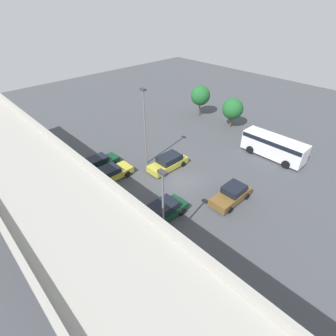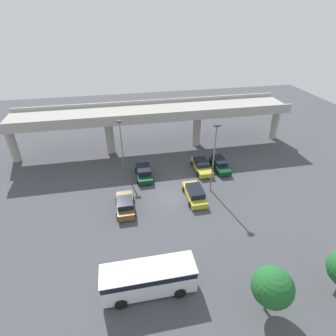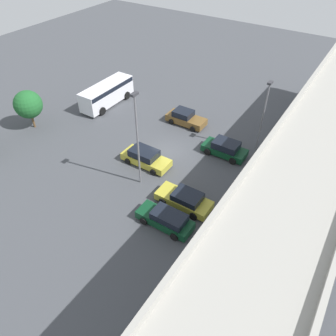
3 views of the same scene
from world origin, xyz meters
The scene contains 12 objects.
ground_plane centered at (0.00, 0.00, 0.00)m, with size 91.99×91.99×0.00m, color #424449.
highway_overpass centered at (0.00, 13.42, 5.81)m, with size 43.81×6.49×7.20m.
parked_car_0 centered at (-5.66, -1.20, 0.72)m, with size 2.16×4.57×1.59m.
parked_car_1 centered at (-2.77, 5.14, 0.75)m, with size 2.19×4.46×1.57m.
parked_car_2 centered at (2.78, -0.72, 0.74)m, with size 2.21×4.90×1.56m.
parked_car_3 centered at (5.56, 5.38, 0.69)m, with size 2.19×4.81×1.45m.
parked_car_4 centered at (8.25, 5.26, 0.72)m, with size 1.97×4.67×1.47m.
shuttle_bus centered at (-4.31, -11.74, 1.58)m, with size 7.63×2.64×2.63m.
lamp_post_near_aisle centered at (5.25, 0.48, 5.21)m, with size 0.70×0.35×9.01m.
lamp_post_mid_lot centered at (-5.37, 7.54, 4.44)m, with size 0.70×0.35×7.53m.
tree_front_left centered at (4.34, -15.22, 2.88)m, with size 3.06×3.06×4.42m.
tree_front_right centered at (10.56, -15.22, 3.33)m, with size 3.07×3.07×4.87m.
Camera 1 is at (-15.65, 16.82, 17.14)m, focal length 28.00 mm.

